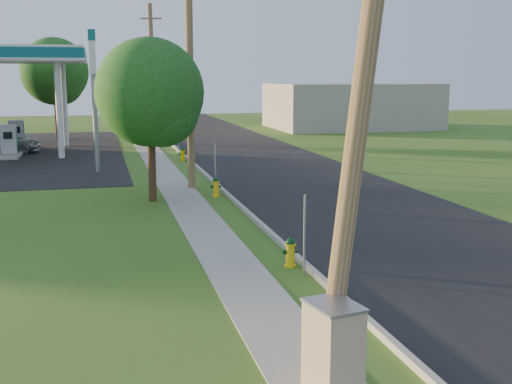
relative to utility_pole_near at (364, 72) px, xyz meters
The scene contains 21 objects.
ground_plane 4.94m from the utility_pole_near, 59.04° to the left, with size 140.00×140.00×0.00m, color #335814.
road 13.04m from the utility_pole_near, 65.13° to the left, with size 8.00×120.00×0.02m, color black.
curb 12.02m from the utility_pole_near, 84.29° to the left, with size 0.15×120.00×0.15m, color #9C9A8F.
sidewalk 12.01m from the utility_pole_near, 93.38° to the left, with size 1.50×120.00×0.03m, color gray.
utility_pole_near is the anchor object (origin of this frame).
utility_pole_mid 18.00m from the utility_pole_near, 90.00° to the left, with size 1.40×0.32×9.80m.
utility_pole_far 36.00m from the utility_pole_near, 90.00° to the left, with size 1.40×0.32×9.50m.
sign_post_near 6.50m from the utility_pole_near, 80.72° to the left, with size 0.05×0.04×2.00m, color gray.
sign_post_mid 17.44m from the utility_pole_near, 87.14° to the left, with size 0.05×0.04×2.00m, color gray.
sign_post_far 29.46m from the utility_pole_near, 88.33° to the left, with size 0.05×0.04×2.00m, color gray.
fuel_pump_ne 32.51m from the utility_pole_near, 106.02° to the left, with size 1.20×3.20×1.90m.
fuel_pump_se 36.34m from the utility_pole_near, 104.27° to the left, with size 1.20×3.20×1.90m.
price_pylon 23.83m from the utility_pole_near, 99.42° to the left, with size 0.34×2.04×6.85m.
distant_building 49.70m from the utility_pole_near, 67.98° to the left, with size 14.00×10.00×4.00m, color #9F968B.
tree_verge 15.60m from the utility_pole_near, 96.51° to the left, with size 4.06×4.06×6.16m.
tree_lot 41.86m from the utility_pole_near, 99.13° to the left, with size 4.96×4.96×7.51m.
hydrant_near 7.51m from the utility_pole_near, 82.90° to the left, with size 0.41×0.36×0.79m.
hydrant_mid 16.43m from the utility_pole_near, 87.66° to the left, with size 0.42×0.37×0.81m.
hydrant_far 27.33m from the utility_pole_near, 88.36° to the left, with size 0.41×0.37×0.79m.
utility_cabinet 4.13m from the utility_pole_near, 139.59° to the right, with size 0.82×0.98×1.48m.
car_silver 34.72m from the utility_pole_near, 105.99° to the left, with size 1.73×4.29×1.46m, color #A0A3A7.
Camera 1 is at (-4.41, -9.85, 4.77)m, focal length 45.00 mm.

